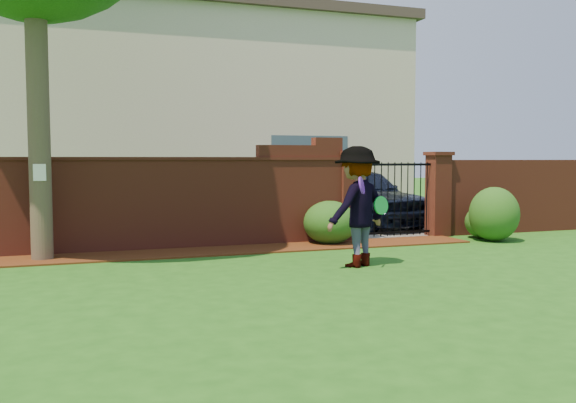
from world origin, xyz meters
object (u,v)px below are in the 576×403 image
object	(u,v)px
car	(364,197)
frisbee_green	(381,205)
man	(359,207)
frisbee_purple	(362,185)

from	to	relation	value
car	frisbee_green	bearing A→B (deg)	-125.11
car	man	xyz separation A→B (m)	(-2.67, -5.15, 0.20)
man	frisbee_purple	world-z (taller)	man
frisbee_purple	frisbee_green	bearing A→B (deg)	31.40
man	frisbee_purple	bearing A→B (deg)	46.03
car	frisbee_purple	size ratio (longest dim) A/B	16.49
car	frisbee_green	size ratio (longest dim) A/B	15.26
car	man	bearing A→B (deg)	-128.66
car	frisbee_green	world-z (taller)	car
car	frisbee_purple	bearing A→B (deg)	-128.18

